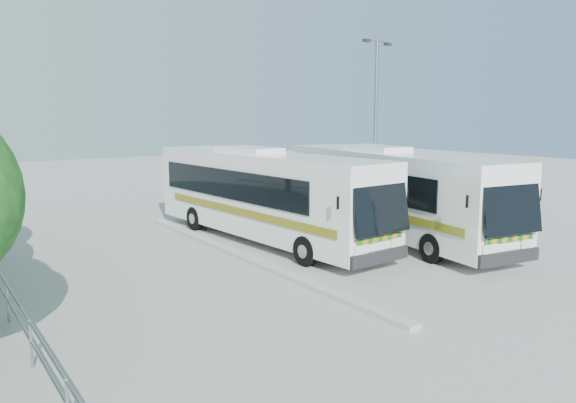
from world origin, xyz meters
TOP-DOWN VIEW (x-y plane):
  - ground at (0.00, 0.00)m, footprint 100.00×100.00m
  - kerb_divider at (-2.30, 2.00)m, footprint 0.40×16.00m
  - coach_main at (-0.16, 4.07)m, footprint 3.42×12.67m
  - coach_adjacent at (4.40, 1.72)m, footprint 4.24×12.77m
  - lamppost at (5.67, 4.03)m, footprint 2.02×0.66m

SIDE VIEW (x-z plane):
  - ground at x=0.00m, z-range 0.00..0.00m
  - kerb_divider at x=-2.30m, z-range 0.00..0.15m
  - coach_main at x=-0.16m, z-range 0.17..3.64m
  - coach_adjacent at x=4.40m, z-range 0.17..3.65m
  - lamppost at x=5.67m, z-range 0.43..8.77m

